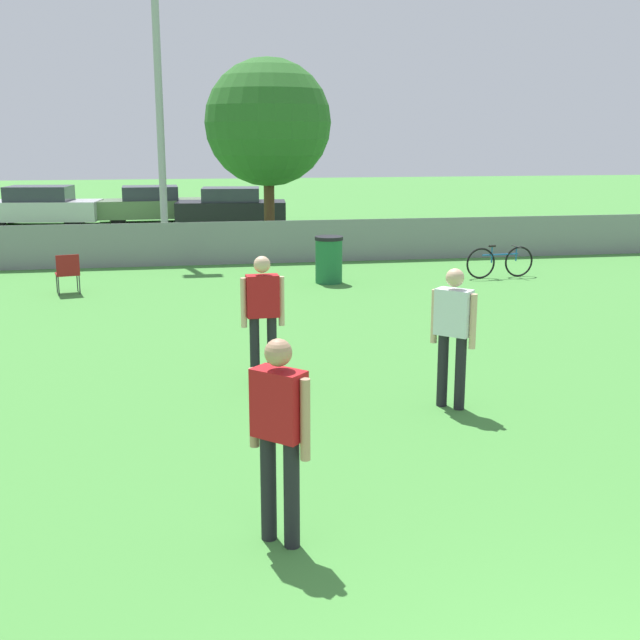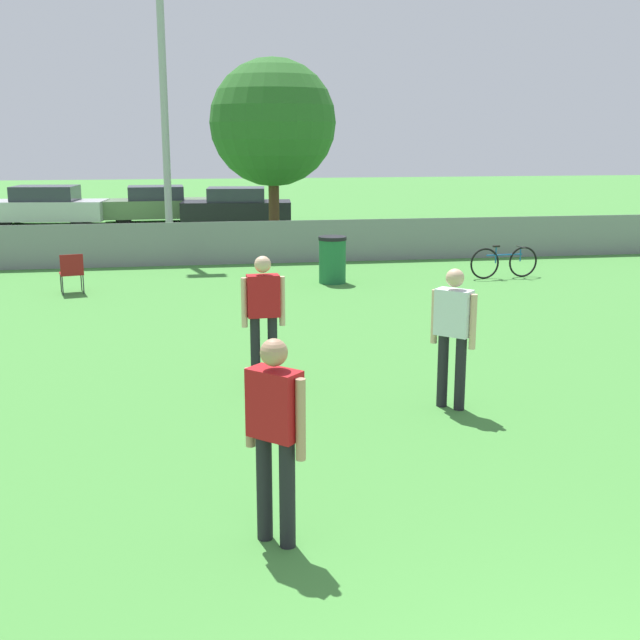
{
  "view_description": "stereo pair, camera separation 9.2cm",
  "coord_description": "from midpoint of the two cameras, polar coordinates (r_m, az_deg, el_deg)",
  "views": [
    {
      "loc": [
        -2.38,
        -2.56,
        3.25
      ],
      "look_at": [
        -0.74,
        6.82,
        1.05
      ],
      "focal_mm": 45.0,
      "sensor_mm": 36.0,
      "label": 1
    },
    {
      "loc": [
        -2.29,
        -2.58,
        3.25
      ],
      "look_at": [
        -0.74,
        6.82,
        1.05
      ],
      "focal_mm": 45.0,
      "sensor_mm": 36.0,
      "label": 2
    }
  ],
  "objects": [
    {
      "name": "player_thrower_red",
      "position": [
        6.4,
        -3.34,
        -7.55
      ],
      "size": [
        0.46,
        0.45,
        1.72
      ],
      "rotation": [
        0.0,
        0.0,
        -0.76
      ],
      "color": "black",
      "rests_on": "ground_plane"
    },
    {
      "name": "player_defender_red",
      "position": [
        10.59,
        -4.34,
        0.73
      ],
      "size": [
        0.58,
        0.24,
        1.72
      ],
      "rotation": [
        0.0,
        0.0,
        0.04
      ],
      "color": "black",
      "rests_on": "ground_plane"
    },
    {
      "name": "parked_car_silver",
      "position": [
        31.49,
        -19.36,
        7.63
      ],
      "size": [
        4.47,
        2.26,
        1.44
      ],
      "rotation": [
        0.0,
        0.0,
        -0.12
      ],
      "color": "black",
      "rests_on": "ground_plane"
    },
    {
      "name": "folding_chair_sideline",
      "position": [
        17.55,
        -17.65,
        3.33
      ],
      "size": [
        0.56,
        0.56,
        0.85
      ],
      "rotation": [
        0.0,
        0.0,
        3.37
      ],
      "color": "#333338",
      "rests_on": "ground_plane"
    },
    {
      "name": "trash_bin",
      "position": [
        18.02,
        0.49,
        4.32
      ],
      "size": [
        0.63,
        0.63,
        1.05
      ],
      "color": "#1E6638",
      "rests_on": "ground_plane"
    },
    {
      "name": "bicycle_sideline",
      "position": [
        19.15,
        12.54,
        4.06
      ],
      "size": [
        1.7,
        0.44,
        0.77
      ],
      "rotation": [
        0.0,
        0.0,
        0.1
      ],
      "color": "black",
      "rests_on": "ground_plane"
    },
    {
      "name": "parked_car_dark",
      "position": [
        29.91,
        -6.43,
        8.0
      ],
      "size": [
        4.12,
        2.08,
        1.38
      ],
      "rotation": [
        0.0,
        0.0,
        -0.1
      ],
      "color": "black",
      "rests_on": "ground_plane"
    },
    {
      "name": "player_receiver_white",
      "position": [
        9.71,
        9.18,
        -0.52
      ],
      "size": [
        0.46,
        0.45,
        1.72
      ],
      "rotation": [
        0.0,
        0.0,
        -0.76
      ],
      "color": "black",
      "rests_on": "ground_plane"
    },
    {
      "name": "parked_car_olive",
      "position": [
        31.35,
        -12.03,
        8.01
      ],
      "size": [
        3.98,
        1.84,
        1.38
      ],
      "rotation": [
        0.0,
        0.0,
        0.04
      ],
      "color": "black",
      "rests_on": "ground_plane"
    },
    {
      "name": "tree_near_pole",
      "position": [
        24.32,
        -3.83,
        13.82
      ],
      "size": [
        3.72,
        3.72,
        5.48
      ],
      "color": "#4C331E",
      "rests_on": "ground_plane"
    },
    {
      "name": "light_pole",
      "position": [
        22.6,
        -11.57,
        16.76
      ],
      "size": [
        0.9,
        0.36,
        8.15
      ],
      "color": "#9E9EA3",
      "rests_on": "ground_plane"
    },
    {
      "name": "fence_backline",
      "position": [
        20.88,
        -3.43,
        5.56
      ],
      "size": [
        27.4,
        0.07,
        1.21
      ],
      "color": "gray",
      "rests_on": "ground_plane"
    },
    {
      "name": "frisbee_disc",
      "position": [
        10.25,
        -4.17,
        -5.44
      ],
      "size": [
        0.28,
        0.28,
        0.03
      ],
      "color": "white",
      "rests_on": "ground_plane"
    }
  ]
}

